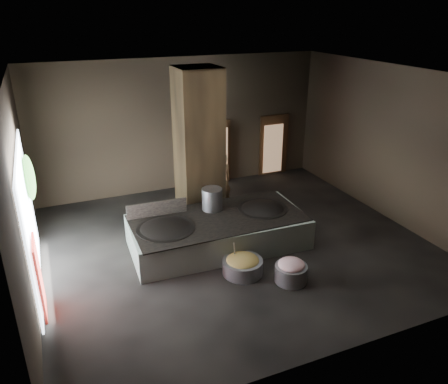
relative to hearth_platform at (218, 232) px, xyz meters
name	(u,v)px	position (x,y,z in m)	size (l,w,h in m)	color
floor	(234,245)	(0.44, -0.10, -0.45)	(10.00, 9.00, 0.10)	black
ceiling	(236,73)	(0.44, -0.10, 4.15)	(10.00, 9.00, 0.10)	black
back_wall	(181,125)	(0.44, 4.45, 1.85)	(10.00, 0.10, 4.50)	black
front_wall	(348,251)	(0.44, -4.65, 1.85)	(10.00, 0.10, 4.50)	black
left_wall	(19,197)	(-4.61, -0.10, 1.85)	(0.10, 9.00, 4.50)	black
right_wall	(391,144)	(5.49, -0.10, 1.85)	(0.10, 9.00, 4.50)	black
pillar	(199,147)	(0.14, 1.80, 1.85)	(1.20, 1.20, 4.50)	black
hearth_platform	(218,232)	(0.00, 0.00, 0.00)	(4.63, 2.21, 0.81)	#B5C9B6
platform_cap	(218,218)	(0.00, 0.00, 0.41)	(4.53, 2.17, 0.03)	black
wok_left	(166,231)	(-1.45, -0.05, 0.35)	(1.46, 1.46, 0.40)	black
wok_left_rim	(166,229)	(-1.45, -0.05, 0.42)	(1.49, 1.49, 0.05)	black
wok_right	(262,211)	(1.35, 0.05, 0.35)	(1.36, 1.36, 0.38)	black
wok_right_rim	(262,209)	(1.35, 0.05, 0.42)	(1.39, 1.39, 0.05)	black
stock_pot	(212,199)	(0.05, 0.55, 0.73)	(0.56, 0.56, 0.60)	#B2B6BA
splash_guard	(157,209)	(-1.45, 0.75, 0.63)	(1.61, 0.06, 0.40)	black
cook	(221,182)	(0.96, 2.11, 0.53)	(0.68, 0.44, 1.86)	#99744E
veg_basin	(243,267)	(0.03, -1.49, -0.22)	(0.98, 0.98, 0.36)	gray
veg_fill	(243,261)	(0.03, -1.49, -0.05)	(0.80, 0.80, 0.25)	olive
ladle	(235,252)	(-0.12, -1.34, 0.15)	(0.03, 0.03, 0.77)	#B2B6BA
meat_basin	(291,273)	(0.94, -2.23, -0.19)	(0.76, 0.76, 0.42)	gray
meat_fill	(291,265)	(0.94, -2.23, 0.05)	(0.63, 0.63, 0.24)	#CE7B8A
doorway_near	(215,153)	(1.64, 4.35, 0.70)	(1.18, 0.08, 2.38)	black
doorway_near_glow	(216,157)	(1.58, 4.07, 0.65)	(0.88, 0.04, 2.08)	#8C6647
doorway_far	(273,146)	(4.04, 4.35, 0.70)	(1.18, 0.08, 2.38)	black
doorway_far_glow	(273,149)	(3.92, 4.17, 0.65)	(0.78, 0.04, 1.85)	#8C6647
left_opening	(29,219)	(-4.51, 0.10, 1.20)	(0.04, 4.20, 3.10)	white
pavilion_sliver	(40,278)	(-4.44, -1.20, 0.45)	(0.05, 0.90, 1.70)	maroon
tree_silhouette	(29,177)	(-4.41, 1.20, 1.80)	(0.28, 1.10, 1.10)	#194714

